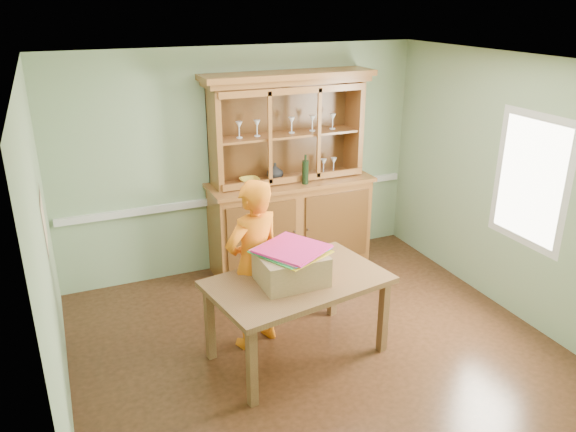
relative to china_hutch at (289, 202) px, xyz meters
name	(u,v)px	position (x,y,z in m)	size (l,w,h in m)	color
floor	(312,343)	(-0.49, -1.73, -0.84)	(4.50, 4.50, 0.00)	#4F2C19
ceiling	(317,63)	(-0.49, -1.73, 1.86)	(4.50, 4.50, 0.00)	white
wall_back	(243,161)	(-0.49, 0.27, 0.51)	(4.50, 4.50, 0.00)	gray
wall_left	(46,259)	(-2.74, -1.73, 0.51)	(4.00, 4.00, 0.00)	gray
wall_right	(508,186)	(1.76, -1.73, 0.51)	(4.00, 4.00, 0.00)	gray
wall_front	(459,329)	(-0.49, -3.73, 0.51)	(4.50, 4.50, 0.00)	gray
chair_rail	(245,197)	(-0.49, 0.25, 0.06)	(4.41, 0.05, 0.08)	silver
framed_map	(44,221)	(-2.72, -1.43, 0.71)	(0.03, 0.60, 0.46)	black
window_panel	(530,181)	(1.73, -2.03, 0.66)	(0.03, 0.96, 1.36)	silver
china_hutch	(289,202)	(0.00, 0.00, 0.00)	(2.05, 0.68, 2.41)	brown
dining_table	(298,288)	(-0.70, -1.82, -0.13)	(1.75, 1.23, 0.80)	brown
cardboard_box	(291,268)	(-0.77, -1.84, 0.10)	(0.58, 0.47, 0.27)	#A17B53
kite_stack	(290,250)	(-0.77, -1.81, 0.26)	(0.71, 0.71, 0.05)	gold
person	(254,265)	(-1.00, -1.47, 0.00)	(0.62, 0.40, 1.69)	orange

